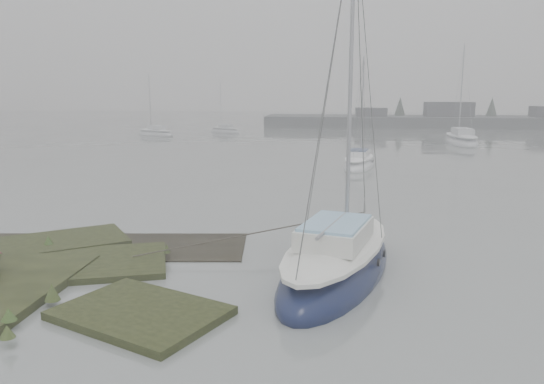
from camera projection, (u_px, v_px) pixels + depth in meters
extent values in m
plane|color=slate|center=(271.00, 153.00, 41.54)|extent=(160.00, 160.00, 0.00)
cube|color=#4C4F51|center=(493.00, 123.00, 69.90)|extent=(60.00, 8.00, 1.60)
cube|color=#424247|center=(371.00, 116.00, 70.46)|extent=(4.00, 3.00, 2.20)
cube|color=#424247|center=(448.00, 114.00, 69.33)|extent=(6.00, 3.00, 3.00)
cube|color=#424247|center=(544.00, 116.00, 68.10)|extent=(3.00, 3.00, 2.50)
cone|color=#384238|center=(400.00, 110.00, 71.84)|extent=(2.00, 2.00, 3.50)
cone|color=#384238|center=(492.00, 110.00, 70.57)|extent=(2.00, 2.00, 3.50)
ellipsoid|color=#0F1634|center=(337.00, 271.00, 14.34)|extent=(4.22, 7.54, 1.74)
ellipsoid|color=silver|center=(338.00, 246.00, 14.20)|extent=(3.52, 6.52, 0.49)
cube|color=silver|center=(335.00, 233.00, 13.84)|extent=(2.15, 2.78, 0.51)
cube|color=#84AFCE|center=(335.00, 223.00, 13.79)|extent=(1.99, 2.56, 0.08)
cylinder|color=#939399|center=(351.00, 77.00, 14.19)|extent=(0.11, 0.11, 8.19)
cylinder|color=#939399|center=(333.00, 225.00, 13.60)|extent=(0.87, 2.78, 0.09)
ellipsoid|color=white|center=(359.00, 166.00, 34.11)|extent=(2.80, 5.60, 1.30)
ellipsoid|color=white|center=(359.00, 158.00, 34.01)|extent=(2.32, 4.85, 0.37)
cube|color=white|center=(359.00, 153.00, 33.73)|extent=(1.49, 2.03, 0.38)
cube|color=#1C294E|center=(359.00, 150.00, 33.69)|extent=(1.39, 1.86, 0.06)
cylinder|color=#939399|center=(362.00, 105.00, 34.01)|extent=(0.08, 0.08, 6.12)
cylinder|color=#939399|center=(358.00, 150.00, 33.55)|extent=(0.50, 2.11, 0.07)
ellipsoid|color=#B5BABF|center=(156.00, 135.00, 57.41)|extent=(5.18, 3.79, 1.21)
ellipsoid|color=white|center=(155.00, 130.00, 57.32)|extent=(4.46, 3.19, 0.34)
cube|color=white|center=(157.00, 128.00, 57.14)|extent=(2.01, 1.75, 0.36)
cube|color=silver|center=(157.00, 126.00, 57.10)|extent=(1.85, 1.62, 0.06)
cylinder|color=#939399|center=(150.00, 101.00, 57.08)|extent=(0.08, 0.08, 5.70)
cylinder|color=#939399|center=(157.00, 126.00, 57.02)|extent=(1.79, 0.99, 0.06)
ellipsoid|color=silver|center=(461.00, 143.00, 48.25)|extent=(2.60, 6.95, 1.66)
ellipsoid|color=white|center=(461.00, 136.00, 48.13)|extent=(2.11, 6.05, 0.47)
cube|color=white|center=(463.00, 131.00, 47.76)|extent=(1.59, 2.42, 0.49)
cube|color=#B1B6BE|center=(463.00, 128.00, 47.71)|extent=(1.48, 2.22, 0.08)
cylinder|color=#939399|center=(462.00, 88.00, 48.18)|extent=(0.11, 0.11, 7.82)
cylinder|color=#939399|center=(463.00, 129.00, 47.52)|extent=(0.23, 2.74, 0.09)
ellipsoid|color=#A6A9AF|center=(225.00, 132.00, 61.42)|extent=(4.50, 3.69, 1.08)
ellipsoid|color=silver|center=(225.00, 128.00, 61.34)|extent=(3.86, 3.13, 0.30)
cube|color=silver|center=(226.00, 126.00, 61.17)|extent=(1.79, 1.64, 0.32)
cube|color=silver|center=(226.00, 124.00, 61.13)|extent=(1.65, 1.52, 0.05)
cylinder|color=#939399|center=(221.00, 104.00, 61.17)|extent=(0.07, 0.07, 5.08)
cylinder|color=#939399|center=(227.00, 124.00, 61.05)|extent=(1.51, 1.04, 0.06)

